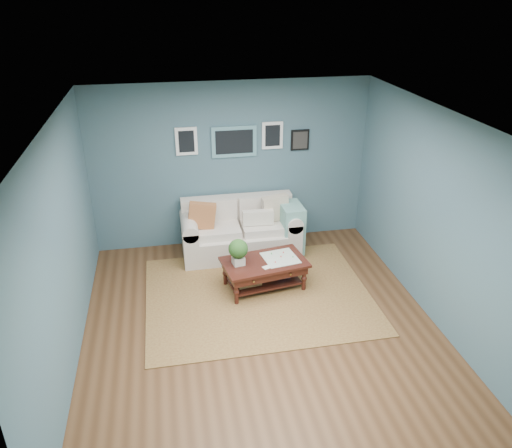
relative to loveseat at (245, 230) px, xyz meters
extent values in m
plane|color=brown|center=(-0.14, -2.03, -0.40)|extent=(5.00, 5.00, 0.00)
plane|color=white|center=(-0.14, -2.03, 2.30)|extent=(5.00, 5.00, 0.00)
cube|color=#425F70|center=(-0.14, 0.47, 0.95)|extent=(4.50, 0.02, 2.70)
cube|color=#425F70|center=(-0.14, -4.53, 0.95)|extent=(4.50, 0.02, 2.70)
cube|color=#425F70|center=(-2.39, -2.03, 0.95)|extent=(0.02, 5.00, 2.70)
cube|color=#425F70|center=(2.11, -2.03, 0.95)|extent=(0.02, 5.00, 2.70)
cube|color=#5C929B|center=(-0.08, 0.45, 1.35)|extent=(0.72, 0.03, 0.50)
cube|color=black|center=(-0.08, 0.43, 1.35)|extent=(0.60, 0.01, 0.38)
cube|color=white|center=(-0.83, 0.45, 1.40)|extent=(0.34, 0.03, 0.44)
cube|color=white|center=(0.54, 0.45, 1.42)|extent=(0.34, 0.03, 0.44)
cube|color=black|center=(1.00, 0.45, 1.32)|extent=(0.30, 0.03, 0.34)
cube|color=brown|center=(-0.04, -1.30, -0.40)|extent=(3.15, 2.52, 0.01)
cube|color=beige|center=(-0.08, -0.04, -0.20)|extent=(1.39, 0.86, 0.41)
cube|color=beige|center=(-0.08, 0.30, 0.25)|extent=(1.82, 0.22, 0.47)
cube|color=beige|center=(-0.90, -0.04, -0.10)|extent=(0.24, 0.86, 0.61)
cube|color=beige|center=(0.73, -0.04, -0.10)|extent=(0.24, 0.86, 0.61)
cylinder|color=beige|center=(-0.90, -0.04, 0.21)|extent=(0.26, 0.86, 0.26)
cylinder|color=beige|center=(0.73, -0.04, 0.21)|extent=(0.26, 0.86, 0.26)
cube|color=beige|center=(-0.46, -0.09, 0.07)|extent=(0.71, 0.55, 0.13)
cube|color=beige|center=(0.29, -0.09, 0.07)|extent=(0.71, 0.55, 0.13)
cube|color=beige|center=(-0.46, 0.18, 0.31)|extent=(0.71, 0.12, 0.35)
cube|color=beige|center=(0.29, 0.18, 0.31)|extent=(0.71, 0.12, 0.35)
cube|color=#BD5F34|center=(-0.69, -0.08, 0.35)|extent=(0.47, 0.17, 0.47)
cube|color=beige|center=(0.50, -0.02, 0.35)|extent=(0.46, 0.18, 0.45)
cube|color=beige|center=(0.19, -0.13, 0.26)|extent=(0.49, 0.12, 0.24)
cube|color=#70AC9F|center=(0.73, -0.15, 0.05)|extent=(0.33, 0.54, 0.78)
cube|color=black|center=(0.09, -1.12, 0.02)|extent=(1.27, 0.87, 0.04)
cube|color=black|center=(0.09, -1.12, -0.06)|extent=(1.18, 0.78, 0.12)
cube|color=black|center=(0.09, -1.12, -0.29)|extent=(1.07, 0.66, 0.02)
sphere|color=gold|center=(-0.13, -1.47, -0.06)|extent=(0.03, 0.03, 0.03)
sphere|color=gold|center=(0.41, -1.39, -0.06)|extent=(0.03, 0.03, 0.03)
cylinder|color=black|center=(-0.37, -1.46, -0.20)|extent=(0.06, 0.06, 0.40)
cylinder|color=black|center=(0.64, -1.30, -0.20)|extent=(0.06, 0.06, 0.40)
cylinder|color=black|center=(-0.46, -0.94, -0.20)|extent=(0.06, 0.06, 0.40)
cylinder|color=black|center=(0.55, -0.77, -0.20)|extent=(0.06, 0.06, 0.40)
cube|color=silver|center=(-0.29, -1.13, 0.10)|extent=(0.18, 0.18, 0.12)
sphere|color=#274C17|center=(-0.29, -1.13, 0.29)|extent=(0.28, 0.28, 0.28)
cube|color=beige|center=(0.33, -1.08, 0.04)|extent=(0.54, 0.54, 0.01)
cube|color=tan|center=(-0.15, -1.16, -0.18)|extent=(0.37, 0.29, 0.20)
cube|color=#255391|center=(0.36, -1.05, -0.22)|extent=(0.26, 0.21, 0.11)
camera|label=1|loc=(-1.18, -7.15, 3.63)|focal=35.00mm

